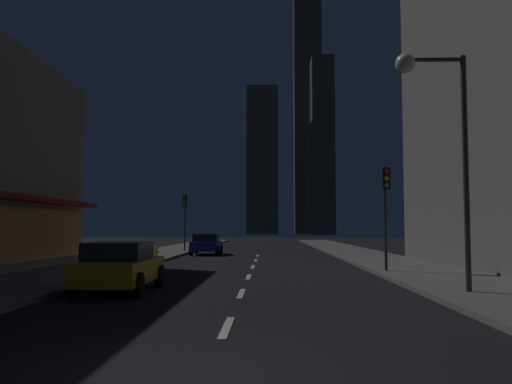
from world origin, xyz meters
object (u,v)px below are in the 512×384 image
Objects in this scene: car_parked_near at (120,266)px; street_lamp_right at (434,112)px; traffic_light_near_right at (386,195)px; traffic_light_far_left at (185,210)px; car_parked_far at (206,244)px; fire_hydrant_far_left at (156,252)px.

car_parked_near is 10.01m from street_lamp_right.
traffic_light_near_right is 7.23m from street_lamp_right.
car_parked_near is 1.01× the size of traffic_light_near_right.
traffic_light_far_left is at bearing 94.52° from car_parked_near.
fire_hydrant_far_left is at bearing -111.48° from car_parked_far.
traffic_light_far_left reaches higher than car_parked_near.
car_parked_near is at bearing -146.51° from traffic_light_near_right.
traffic_light_far_left is 27.33m from street_lamp_right.
street_lamp_right is (11.28, -16.86, 4.61)m from fire_hydrant_far_left.
car_parked_near is 1.00× the size of car_parked_far.
traffic_light_near_right is (9.10, 6.02, 2.45)m from car_parked_near.
traffic_light_near_right reaches higher than car_parked_near.
fire_hydrant_far_left is at bearing 123.78° from street_lamp_right.
fire_hydrant_far_left is 0.10× the size of street_lamp_right.
car_parked_near is 24.24m from traffic_light_far_left.
car_parked_near is 21.75m from car_parked_far.
street_lamp_right is at bearing -90.99° from traffic_light_near_right.
fire_hydrant_far_left is 8.59m from traffic_light_far_left.
traffic_light_near_right is 21.11m from traffic_light_far_left.
street_lamp_right is at bearing -68.43° from car_parked_far.
traffic_light_far_left is (-1.90, 2.29, 2.45)m from car_parked_far.
fire_hydrant_far_left is (-2.30, -5.84, -0.29)m from car_parked_far.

